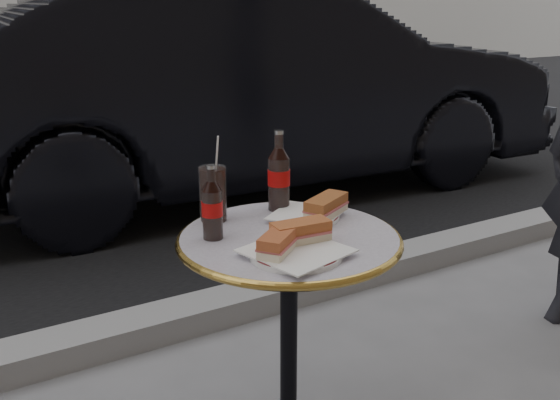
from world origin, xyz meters
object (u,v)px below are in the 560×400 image
plate_left (296,254)px  cola_bottle_right (279,170)px  cola_glass (213,194)px  plate_right (306,216)px  bistro_table (289,352)px  cola_bottle_left (212,202)px  parked_car (249,86)px

plate_left → cola_bottle_right: cola_bottle_right is taller
plate_left → cola_glass: (-0.06, 0.35, 0.07)m
plate_right → cola_bottle_right: (-0.03, 0.11, 0.12)m
bistro_table → cola_bottle_left: bearing=155.7°
cola_bottle_left → plate_left: bearing=-59.9°
plate_left → plate_right: 0.29m
bistro_table → plate_right: 0.40m
plate_left → cola_bottle_left: 0.27m
plate_right → cola_bottle_left: 0.32m
cola_bottle_left → parked_car: 2.95m
plate_left → cola_bottle_right: (0.15, 0.34, 0.12)m
bistro_table → cola_bottle_right: bearing=66.8°
cola_bottle_right → bistro_table: bearing=-113.2°
bistro_table → plate_right: plate_right is taller
plate_right → cola_glass: bearing=152.9°
cola_bottle_right → parked_car: parked_car is taller
bistro_table → cola_bottle_left: (-0.19, 0.09, 0.47)m
plate_right → cola_bottle_left: bearing=-178.5°
cola_bottle_right → cola_glass: (-0.22, 0.01, -0.04)m
bistro_table → parked_car: size_ratio=0.16×
plate_right → cola_bottle_left: size_ratio=0.96×
cola_bottle_right → plate_right: bearing=-76.5°
bistro_table → cola_glass: 0.51m
plate_right → cola_bottle_left: (-0.30, -0.01, 0.10)m
plate_left → parked_car: size_ratio=0.05×
cola_glass → parked_car: bearing=60.0°
cola_bottle_right → cola_glass: size_ratio=1.53×
plate_left → bistro_table: bearing=65.2°
cola_glass → cola_bottle_right: bearing=-3.1°
cola_glass → bistro_table: bearing=-59.8°
plate_left → cola_bottle_right: size_ratio=0.95×
bistro_table → plate_left: size_ratio=3.09×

